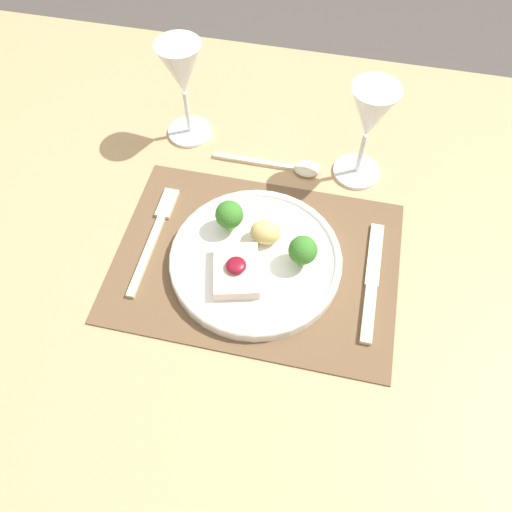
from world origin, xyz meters
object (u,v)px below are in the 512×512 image
object	(u,v)px
wine_glass_near	(370,118)
spoon	(291,166)
fork	(156,232)
knife	(371,288)
dinner_plate	(256,257)
wine_glass_far	(182,75)

from	to	relation	value
wine_glass_near	spoon	bearing A→B (deg)	-172.48
fork	knife	distance (m)	0.34
dinner_plate	wine_glass_near	world-z (taller)	wine_glass_near
dinner_plate	wine_glass_far	xyz separation A→B (m)	(-0.17, 0.25, 0.11)
knife	wine_glass_near	distance (m)	0.25
wine_glass_far	spoon	bearing A→B (deg)	-13.82
fork	wine_glass_far	xyz separation A→B (m)	(-0.01, 0.23, 0.12)
knife	spoon	distance (m)	0.26
dinner_plate	spoon	distance (m)	0.20
fork	knife	size ratio (longest dim) A/B	1.00
knife	spoon	bearing A→B (deg)	127.81
fork	spoon	distance (m)	0.26
fork	spoon	xyz separation A→B (m)	(0.18, 0.18, -0.00)
fork	knife	world-z (taller)	knife
knife	wine_glass_near	size ratio (longest dim) A/B	1.17
dinner_plate	wine_glass_near	bearing A→B (deg)	59.12
knife	wine_glass_far	xyz separation A→B (m)	(-0.35, 0.26, 0.12)
spoon	wine_glass_near	bearing A→B (deg)	10.15
knife	wine_glass_far	world-z (taller)	wine_glass_far
wine_glass_far	knife	bearing A→B (deg)	-36.49
dinner_plate	wine_glass_near	size ratio (longest dim) A/B	1.46
spoon	wine_glass_far	distance (m)	0.23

